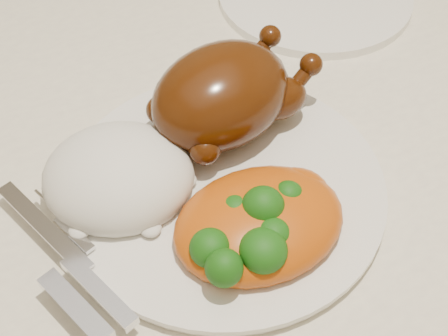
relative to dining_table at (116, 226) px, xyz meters
name	(u,v)px	position (x,y,z in m)	size (l,w,h in m)	color
dining_table	(116,226)	(0.00, 0.00, 0.00)	(1.60, 0.90, 0.76)	brown
tablecloth	(106,181)	(0.00, 0.00, 0.07)	(1.73, 1.03, 0.18)	beige
dinner_plate	(224,188)	(0.08, -0.08, 0.11)	(0.27, 0.27, 0.01)	white
roast_chicken	(225,94)	(0.11, -0.02, 0.15)	(0.17, 0.13, 0.09)	#481F07
rice_mound	(119,177)	(0.00, -0.05, 0.13)	(0.16, 0.16, 0.07)	white
mac_and_cheese	(261,222)	(0.09, -0.14, 0.13)	(0.14, 0.11, 0.06)	#BB510C
cutlery	(75,273)	(-0.06, -0.12, 0.12)	(0.06, 0.18, 0.01)	silver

